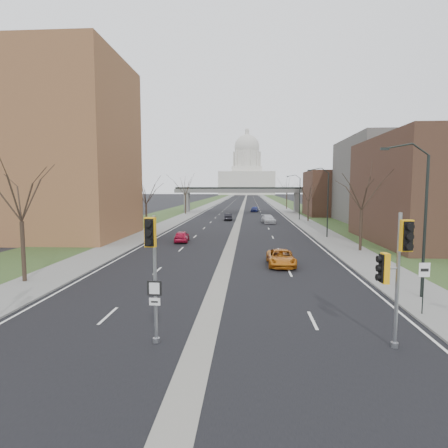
# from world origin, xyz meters

# --- Properties ---
(ground) EXTENTS (700.00, 700.00, 0.00)m
(ground) POSITION_xyz_m (0.00, 0.00, 0.00)
(ground) COLOR black
(ground) RESTS_ON ground
(road_surface) EXTENTS (20.00, 600.00, 0.01)m
(road_surface) POSITION_xyz_m (0.00, 150.00, 0.01)
(road_surface) COLOR black
(road_surface) RESTS_ON ground
(median_strip) EXTENTS (1.20, 600.00, 0.02)m
(median_strip) POSITION_xyz_m (0.00, 150.00, 0.00)
(median_strip) COLOR gray
(median_strip) RESTS_ON ground
(sidewalk_right) EXTENTS (4.00, 600.00, 0.12)m
(sidewalk_right) POSITION_xyz_m (12.00, 150.00, 0.06)
(sidewalk_right) COLOR gray
(sidewalk_right) RESTS_ON ground
(sidewalk_left) EXTENTS (4.00, 600.00, 0.12)m
(sidewalk_left) POSITION_xyz_m (-12.00, 150.00, 0.06)
(sidewalk_left) COLOR gray
(sidewalk_left) RESTS_ON ground
(grass_verge_right) EXTENTS (8.00, 600.00, 0.10)m
(grass_verge_right) POSITION_xyz_m (18.00, 150.00, 0.05)
(grass_verge_right) COLOR #2A431F
(grass_verge_right) RESTS_ON ground
(grass_verge_left) EXTENTS (8.00, 600.00, 0.10)m
(grass_verge_left) POSITION_xyz_m (-18.00, 150.00, 0.05)
(grass_verge_left) COLOR #2A431F
(grass_verge_left) RESTS_ON ground
(apartment_building) EXTENTS (25.00, 16.00, 22.00)m
(apartment_building) POSITION_xyz_m (-26.00, 30.00, 11.00)
(apartment_building) COLOR brown
(apartment_building) RESTS_ON ground
(commercial_block_near) EXTENTS (16.00, 20.00, 12.00)m
(commercial_block_near) POSITION_xyz_m (24.00, 28.00, 6.00)
(commercial_block_near) COLOR #4F3225
(commercial_block_near) RESTS_ON ground
(commercial_block_mid) EXTENTS (18.00, 22.00, 15.00)m
(commercial_block_mid) POSITION_xyz_m (28.00, 52.00, 7.50)
(commercial_block_mid) COLOR #63605B
(commercial_block_mid) RESTS_ON ground
(commercial_block_far) EXTENTS (14.00, 14.00, 10.00)m
(commercial_block_far) POSITION_xyz_m (22.00, 70.00, 5.00)
(commercial_block_far) COLOR #4F3225
(commercial_block_far) RESTS_ON ground
(pedestrian_bridge) EXTENTS (34.00, 3.00, 6.45)m
(pedestrian_bridge) POSITION_xyz_m (0.00, 80.00, 4.84)
(pedestrian_bridge) COLOR slate
(pedestrian_bridge) RESTS_ON ground
(capitol) EXTENTS (48.00, 42.00, 55.75)m
(capitol) POSITION_xyz_m (0.00, 320.00, 18.60)
(capitol) COLOR silver
(capitol) RESTS_ON ground
(streetlight_near) EXTENTS (2.61, 0.20, 8.70)m
(streetlight_near) POSITION_xyz_m (10.99, 6.00, 6.95)
(streetlight_near) COLOR black
(streetlight_near) RESTS_ON sidewalk_right
(streetlight_mid) EXTENTS (2.61, 0.20, 8.70)m
(streetlight_mid) POSITION_xyz_m (10.99, 32.00, 6.95)
(streetlight_mid) COLOR black
(streetlight_mid) RESTS_ON sidewalk_right
(streetlight_far) EXTENTS (2.61, 0.20, 8.70)m
(streetlight_far) POSITION_xyz_m (10.99, 58.00, 6.95)
(streetlight_far) COLOR black
(streetlight_far) RESTS_ON sidewalk_right
(tree_left_a) EXTENTS (7.20, 7.20, 9.40)m
(tree_left_a) POSITION_xyz_m (-13.00, 8.00, 6.64)
(tree_left_a) COLOR #382B21
(tree_left_a) RESTS_ON sidewalk_left
(tree_left_b) EXTENTS (6.75, 6.75, 8.81)m
(tree_left_b) POSITION_xyz_m (-13.00, 38.00, 6.23)
(tree_left_b) COLOR #382B21
(tree_left_b) RESTS_ON sidewalk_left
(tree_left_c) EXTENTS (7.65, 7.65, 9.99)m
(tree_left_c) POSITION_xyz_m (-13.00, 72.00, 7.04)
(tree_left_c) COLOR #382B21
(tree_left_c) RESTS_ON sidewalk_left
(tree_right_a) EXTENTS (7.20, 7.20, 9.40)m
(tree_right_a) POSITION_xyz_m (13.00, 22.00, 6.64)
(tree_right_a) COLOR #382B21
(tree_right_a) RESTS_ON sidewalk_right
(tree_right_b) EXTENTS (6.30, 6.30, 8.22)m
(tree_right_b) POSITION_xyz_m (13.00, 55.00, 5.82)
(tree_right_b) COLOR #382B21
(tree_right_b) RESTS_ON sidewalk_right
(tree_right_c) EXTENTS (7.65, 7.65, 9.99)m
(tree_right_c) POSITION_xyz_m (13.00, 95.00, 7.04)
(tree_right_c) COLOR #382B21
(tree_right_c) RESTS_ON sidewalk_right
(signal_pole_median) EXTENTS (0.60, 0.86, 5.23)m
(signal_pole_median) POSITION_xyz_m (-1.85, -1.27, 3.64)
(signal_pole_median) COLOR gray
(signal_pole_median) RESTS_ON ground
(signal_pole_right) EXTENTS (1.02, 0.93, 5.38)m
(signal_pole_right) POSITION_xyz_m (7.56, -1.02, 3.52)
(signal_pole_right) COLOR gray
(signal_pole_right) RESTS_ON ground
(speed_limit_sign) EXTENTS (0.55, 0.09, 2.56)m
(speed_limit_sign) POSITION_xyz_m (10.51, 3.03, 1.88)
(speed_limit_sign) COLOR black
(speed_limit_sign) RESTS_ON sidewalk_right
(car_left_near) EXTENTS (1.86, 3.99, 1.32)m
(car_left_near) POSITION_xyz_m (-5.86, 27.31, 0.66)
(car_left_near) COLOR #AE1333
(car_left_near) RESTS_ON ground
(car_left_far) EXTENTS (1.60, 4.23, 1.38)m
(car_left_far) POSITION_xyz_m (-2.00, 56.66, 0.69)
(car_left_far) COLOR black
(car_left_far) RESTS_ON ground
(car_right_near) EXTENTS (2.22, 4.70, 1.30)m
(car_right_near) POSITION_xyz_m (4.57, 14.66, 0.65)
(car_right_near) COLOR #BD6714
(car_right_near) RESTS_ON ground
(car_right_mid) EXTENTS (2.70, 5.23, 1.45)m
(car_right_mid) POSITION_xyz_m (5.42, 51.11, 0.73)
(car_right_mid) COLOR #B8B9C0
(car_right_mid) RESTS_ON ground
(car_right_far) EXTENTS (2.30, 4.52, 1.47)m
(car_right_far) POSITION_xyz_m (3.47, 82.55, 0.74)
(car_right_far) COLOR navy
(car_right_far) RESTS_ON ground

